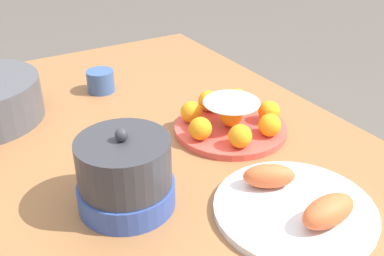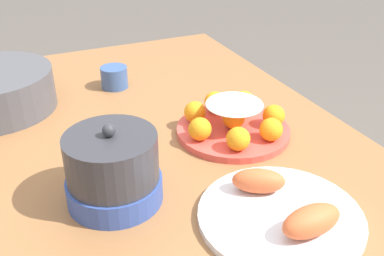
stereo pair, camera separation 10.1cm
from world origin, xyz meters
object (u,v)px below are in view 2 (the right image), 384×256
sauce_bowl (112,131)px  seafood_platter (283,212)px  dining_table (150,185)px  cake_plate (234,122)px  warming_pot (113,170)px  cup_near (114,77)px

sauce_bowl → seafood_platter: (-0.41, -0.20, 0.00)m
sauce_bowl → seafood_platter: size_ratio=0.34×
dining_table → cake_plate: cake_plate is taller
cake_plate → sauce_bowl: size_ratio=2.65×
warming_pot → seafood_platter: bearing=-125.4°
dining_table → sauce_bowl: 0.15m
seafood_platter → cake_plate: bearing=-13.0°
sauce_bowl → warming_pot: size_ratio=0.56×
cake_plate → warming_pot: 0.35m
dining_table → cup_near: bearing=-5.1°
cake_plate → seafood_platter: (-0.31, 0.07, -0.02)m
cake_plate → cup_near: bearing=25.5°
sauce_bowl → seafood_platter: 0.45m
seafood_platter → warming_pot: bearing=54.6°
sauce_bowl → cup_near: cup_near is taller
cup_near → seafood_platter: bearing=-170.9°
sauce_bowl → warming_pot: 0.24m
seafood_platter → cup_near: (0.69, 0.11, 0.01)m
sauce_bowl → warming_pot: warming_pot is taller
cake_plate → seafood_platter: 0.32m
cake_plate → warming_pot: (-0.13, 0.32, 0.04)m
warming_pot → cup_near: bearing=-15.7°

